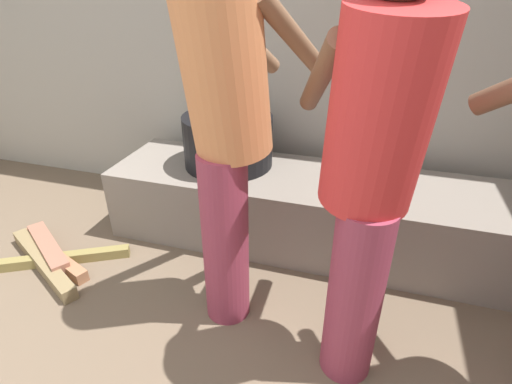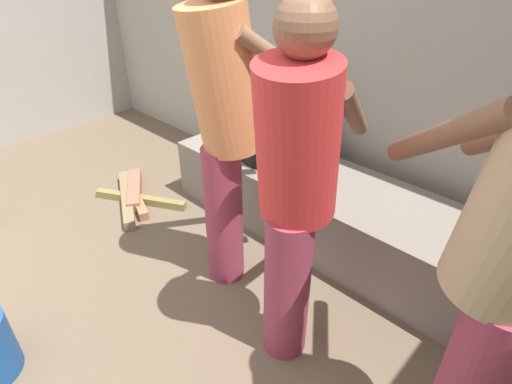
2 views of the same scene
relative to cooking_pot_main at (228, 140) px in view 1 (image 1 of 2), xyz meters
The scene contains 6 objects.
block_enclosure_rear 0.74m from the cooking_pot_main, 104.81° to the left, with size 5.16×0.20×2.23m, color #9E998E.
hearth_ledge 0.64m from the cooking_pot_main, ahead, with size 2.34×0.60×0.42m, color slate.
cooking_pot_main is the anchor object (origin of this frame).
cook_in_orange_shirt 0.83m from the cooking_pot_main, 69.05° to the right, with size 0.55×0.75×1.65m.
cook_in_red_shirt 1.19m from the cooking_pot_main, 46.19° to the right, with size 0.51×0.71×1.53m.
firewood_pile 1.18m from the cooking_pot_main, 141.13° to the right, with size 0.73×0.48×0.09m.
Camera 1 is at (0.90, 0.10, 1.38)m, focal length 27.44 mm.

